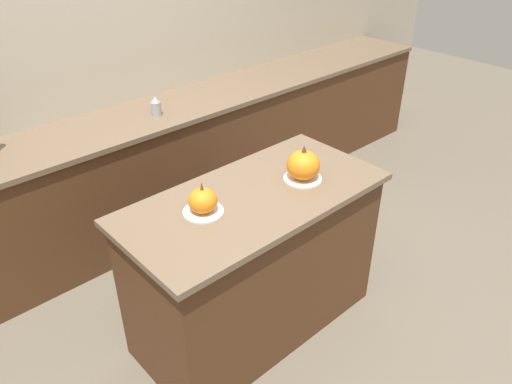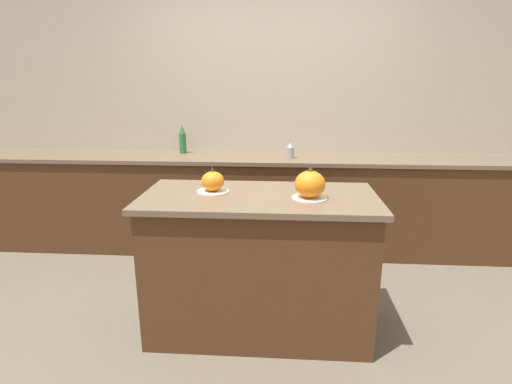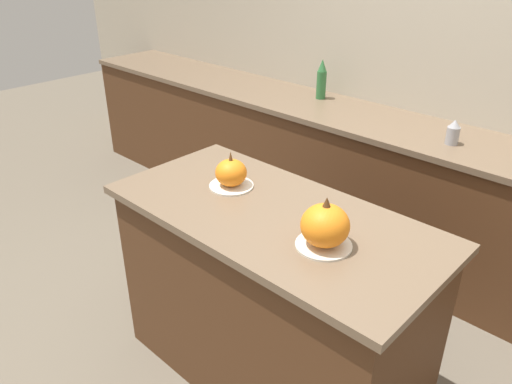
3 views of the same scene
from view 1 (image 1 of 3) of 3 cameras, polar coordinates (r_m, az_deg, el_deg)
ground_plane at (r=3.13m, az=-0.15°, el=-14.61°), size 12.00×12.00×0.00m
wall_back at (r=3.69m, az=-17.99°, el=14.22°), size 8.00×0.06×2.50m
kitchen_island at (r=2.82m, az=-0.16°, el=-8.17°), size 1.43×0.69×0.91m
back_counter at (r=3.72m, az=-13.73°, el=1.56°), size 6.00×0.60×0.91m
pumpkin_cake_left at (r=2.40m, az=-6.11°, el=-1.11°), size 0.20×0.20×0.17m
pumpkin_cake_right at (r=2.66m, az=5.42°, el=3.00°), size 0.21×0.21×0.20m
bottle_short at (r=3.54m, az=-11.37°, el=9.59°), size 0.07×0.07×0.14m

